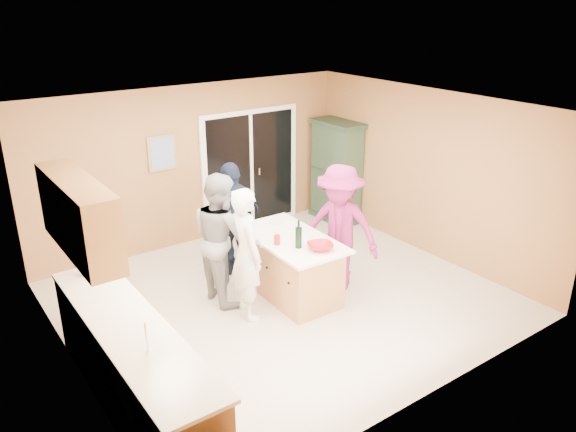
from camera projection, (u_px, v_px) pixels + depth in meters
floor at (283, 298)px, 7.69m from camera, size 5.50×5.50×0.00m
ceiling at (283, 109)px, 6.74m from camera, size 5.50×5.00×0.10m
wall_back at (195, 165)px, 9.11m from camera, size 5.50×0.10×2.60m
wall_front at (434, 286)px, 5.32m from camera, size 5.50×0.10×2.60m
wall_left at (63, 266)px, 5.73m from camera, size 0.10×5.00×2.60m
wall_right at (428, 173)px, 8.71m from camera, size 0.10×5.00×2.60m
left_cabinet_run at (138, 375)px, 5.40m from camera, size 0.65×3.05×1.24m
upper_cabinets at (79, 216)px, 5.46m from camera, size 0.35×1.60×0.75m
sliding_door at (251, 170)px, 9.74m from camera, size 1.90×0.07×2.10m
framed_picture at (162, 153)px, 8.68m from camera, size 0.46×0.04×0.56m
kitchen_island at (291, 268)px, 7.66m from camera, size 0.93×1.66×0.86m
green_hutch at (336, 173)px, 10.13m from camera, size 0.52×0.99×1.83m
woman_white at (247, 254)px, 7.00m from camera, size 0.53×0.70×1.73m
woman_grey at (221, 238)px, 7.42m from camera, size 0.68×0.87×1.77m
woman_navy at (233, 218)px, 8.19m from camera, size 1.06×0.64×1.69m
woman_magenta at (339, 228)px, 7.70m from camera, size 1.13×1.33×1.79m
serving_bowl at (320, 246)px, 7.13m from camera, size 0.42×0.42×0.08m
tulip_vase at (84, 259)px, 6.22m from camera, size 0.26×0.22×0.43m
tumbler_near at (277, 240)px, 7.27m from camera, size 0.08×0.08×0.12m
tumbler_far at (277, 239)px, 7.29m from camera, size 0.11×0.11×0.12m
wine_bottle at (299, 237)px, 7.14m from camera, size 0.09×0.09×0.38m
white_plate at (276, 223)px, 7.97m from camera, size 0.24×0.24×0.01m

